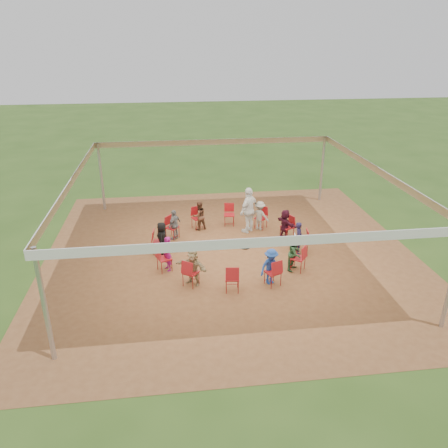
{
  "coord_description": "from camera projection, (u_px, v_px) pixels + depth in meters",
  "views": [
    {
      "loc": [
        -2.01,
        -13.84,
        7.15
      ],
      "look_at": [
        -0.19,
        0.3,
        1.02
      ],
      "focal_mm": 35.0,
      "sensor_mm": 36.0,
      "label": 1
    }
  ],
  "objects": [
    {
      "name": "person_seated_0",
      "position": [
        299.0,
        238.0,
        15.45
      ],
      "size": [
        0.33,
        0.46,
        1.18
      ],
      "primitive_type": "imported",
      "rotation": [
        0.0,
        0.0,
        1.45
      ],
      "color": "#1F1A3C",
      "rests_on": "ground"
    },
    {
      "name": "chair_11",
      "position": [
        298.0,
        258.0,
        14.34
      ],
      "size": [
        0.6,
        0.6,
        0.9
      ],
      "primitive_type": null,
      "rotation": [
        0.0,
        0.0,
        0.93
      ],
      "color": "#B2181D",
      "rests_on": "ground"
    },
    {
      "name": "laptop",
      "position": [
        294.0,
        238.0,
        15.46
      ],
      "size": [
        0.3,
        0.36,
        0.23
      ],
      "rotation": [
        0.0,
        0.0,
        1.45
      ],
      "color": "#B7B7BC",
      "rests_on": "ground"
    },
    {
      "name": "tent",
      "position": [
        231.0,
        190.0,
        14.74
      ],
      "size": [
        10.33,
        10.33,
        3.0
      ],
      "color": "#B2B2B7",
      "rests_on": "ground"
    },
    {
      "name": "person_seated_2",
      "position": [
        260.0,
        216.0,
        17.37
      ],
      "size": [
        0.84,
        0.76,
        1.18
      ],
      "primitive_type": "imported",
      "rotation": [
        0.0,
        0.0,
        2.5
      ],
      "color": "#9E9C8C",
      "rests_on": "ground"
    },
    {
      "name": "person_seated_7",
      "position": [
        193.0,
        267.0,
        13.5
      ],
      "size": [
        1.12,
        0.99,
        1.18
      ],
      "primitive_type": "imported",
      "rotation": [
        0.0,
        0.0,
        -0.64
      ],
      "color": "tan",
      "rests_on": "ground"
    },
    {
      "name": "person_seated_9",
      "position": [
        295.0,
        253.0,
        14.34
      ],
      "size": [
        0.61,
        0.66,
        1.18
      ],
      "primitive_type": "imported",
      "rotation": [
        0.0,
        0.0,
        0.93
      ],
      "color": "#254F2C",
      "rests_on": "ground"
    },
    {
      "name": "chair_3",
      "position": [
        229.0,
        215.0,
        17.83
      ],
      "size": [
        0.47,
        0.49,
        0.9
      ],
      "primitive_type": null,
      "rotation": [
        0.0,
        0.0,
        3.02
      ],
      "color": "#B2181D",
      "rests_on": "ground"
    },
    {
      "name": "person_seated_6",
      "position": [
        167.0,
        254.0,
        14.31
      ],
      "size": [
        0.43,
        0.51,
        1.18
      ],
      "primitive_type": "imported",
      "rotation": [
        0.0,
        0.0,
        -1.17
      ],
      "color": "#92136A",
      "rests_on": "ground"
    },
    {
      "name": "person_seated_4",
      "position": [
        175.0,
        225.0,
        16.54
      ],
      "size": [
        0.7,
        0.77,
        1.18
      ],
      "primitive_type": "imported",
      "rotation": [
        0.0,
        0.0,
        -2.22
      ],
      "color": "slate",
      "rests_on": "ground"
    },
    {
      "name": "ground",
      "position": [
        230.0,
        253.0,
        15.67
      ],
      "size": [
        80.0,
        80.0,
        0.0
      ],
      "primitive_type": "plane",
      "color": "#2E4E18",
      "rests_on": "ground"
    },
    {
      "name": "dirt_patch",
      "position": [
        230.0,
        253.0,
        15.67
      ],
      "size": [
        13.0,
        13.0,
        0.0
      ],
      "primitive_type": "plane",
      "color": "brown",
      "rests_on": "ground"
    },
    {
      "name": "chair_9",
      "position": [
        232.0,
        278.0,
        13.16
      ],
      "size": [
        0.47,
        0.49,
        0.9
      ],
      "primitive_type": null,
      "rotation": [
        0.0,
        0.0,
        -0.12
      ],
      "color": "#B2181D",
      "rests_on": "ground"
    },
    {
      "name": "chair_2",
      "position": [
        261.0,
        218.0,
        17.52
      ],
      "size": [
        0.6,
        0.6,
        0.9
      ],
      "primitive_type": null,
      "rotation": [
        0.0,
        0.0,
        2.5
      ],
      "color": "#B2181D",
      "rests_on": "ground"
    },
    {
      "name": "cable_coil",
      "position": [
        245.0,
        247.0,
        16.04
      ],
      "size": [
        0.44,
        0.44,
        0.03
      ],
      "rotation": [
        0.0,
        0.0,
        -0.31
      ],
      "color": "black",
      "rests_on": "ground"
    },
    {
      "name": "chair_7",
      "position": [
        164.0,
        259.0,
        14.31
      ],
      "size": [
        0.57,
        0.56,
        0.9
      ],
      "primitive_type": null,
      "rotation": [
        0.0,
        0.0,
        -1.17
      ],
      "color": "#B2181D",
      "rests_on": "ground"
    },
    {
      "name": "person_seated_1",
      "position": [
        285.0,
        224.0,
        16.56
      ],
      "size": [
        0.81,
        1.17,
        1.18
      ],
      "primitive_type": "imported",
      "rotation": [
        0.0,
        0.0,
        1.97
      ],
      "color": "#421222",
      "rests_on": "ground"
    },
    {
      "name": "chair_10",
      "position": [
        273.0,
        272.0,
        13.48
      ],
      "size": [
        0.56,
        0.57,
        0.9
      ],
      "primitive_type": null,
      "rotation": [
        0.0,
        0.0,
        0.4
      ],
      "color": "#B2181D",
      "rests_on": "ground"
    },
    {
      "name": "chair_0",
      "position": [
        302.0,
        241.0,
        15.51
      ],
      "size": [
        0.49,
        0.47,
        0.9
      ],
      "primitive_type": null,
      "rotation": [
        0.0,
        0.0,
        1.45
      ],
      "color": "#B2181D",
      "rests_on": "ground"
    },
    {
      "name": "chair_1",
      "position": [
        287.0,
        227.0,
        16.67
      ],
      "size": [
        0.57,
        0.56,
        0.9
      ],
      "primitive_type": null,
      "rotation": [
        0.0,
        0.0,
        1.97
      ],
      "color": "#B2181D",
      "rests_on": "ground"
    },
    {
      "name": "person_seated_5",
      "position": [
        162.0,
        238.0,
        15.42
      ],
      "size": [
        0.39,
        0.61,
        1.18
      ],
      "primitive_type": "imported",
      "rotation": [
        0.0,
        0.0,
        -1.69
      ],
      "color": "black",
      "rests_on": "ground"
    },
    {
      "name": "person_seated_3",
      "position": [
        199.0,
        216.0,
        17.35
      ],
      "size": [
        0.66,
        0.53,
        1.18
      ],
      "primitive_type": "imported",
      "rotation": [
        0.0,
        0.0,
        -2.74
      ],
      "color": "brown",
      "rests_on": "ground"
    },
    {
      "name": "chair_4",
      "position": [
        198.0,
        218.0,
        17.51
      ],
      "size": [
        0.56,
        0.57,
        0.9
      ],
      "primitive_type": null,
      "rotation": [
        0.0,
        0.0,
        -2.74
      ],
      "color": "#B2181D",
      "rests_on": "ground"
    },
    {
      "name": "person_seated_8",
      "position": [
        271.0,
        266.0,
        13.52
      ],
      "size": [
        0.85,
        0.65,
        1.18
      ],
      "primitive_type": "imported",
      "rotation": [
        0.0,
        0.0,
        0.4
      ],
      "color": "#20469A",
      "rests_on": "ground"
    },
    {
      "name": "chair_6",
      "position": [
        159.0,
        242.0,
        15.48
      ],
      "size": [
        0.49,
        0.47,
        0.9
      ],
      "primitive_type": null,
      "rotation": [
        0.0,
        0.0,
        -1.69
      ],
      "color": "#B2181D",
      "rests_on": "ground"
    },
    {
      "name": "standing_person",
      "position": [
        249.0,
        210.0,
        17.04
      ],
      "size": [
        1.15,
        1.15,
        1.83
      ],
      "primitive_type": "imported",
      "rotation": [
        0.0,
        0.0,
        3.93
      ],
      "color": "white",
      "rests_on": "ground"
    },
    {
      "name": "chair_5",
      "position": [
        172.0,
        227.0,
        16.65
      ],
      "size": [
        0.6,
        0.6,
        0.9
      ],
      "primitive_type": null,
      "rotation": [
        0.0,
        0.0,
        -2.22
      ],
      "color": "#B2181D",
      "rests_on": "ground"
    },
    {
      "name": "chair_8",
      "position": [
        191.0,
        273.0,
        13.47
      ],
      "size": [
        0.6,
        0.6,
        0.9
      ],
      "primitive_type": null,
      "rotation": [
        0.0,
        0.0,
        -0.64
      ],
      "color": "#B2181D",
      "rests_on": "ground"
    }
  ]
}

